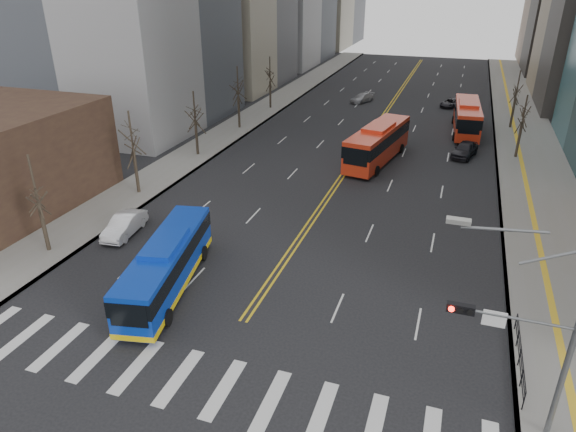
{
  "coord_description": "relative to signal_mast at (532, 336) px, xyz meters",
  "views": [
    {
      "loc": [
        9.92,
        -16.26,
        17.67
      ],
      "look_at": [
        0.45,
        11.5,
        3.69
      ],
      "focal_mm": 32.0,
      "sensor_mm": 36.0,
      "label": 1
    }
  ],
  "objects": [
    {
      "name": "ground",
      "position": [
        -13.77,
        -2.0,
        -4.86
      ],
      "size": [
        220.0,
        220.0,
        0.0
      ],
      "primitive_type": "plane",
      "color": "black"
    },
    {
      "name": "sidewalk_right",
      "position": [
        3.73,
        43.0,
        -4.78
      ],
      "size": [
        7.0,
        130.0,
        0.15
      ],
      "primitive_type": "cube",
      "color": "gray",
      "rests_on": "ground"
    },
    {
      "name": "sidewalk_left",
      "position": [
        -30.27,
        43.0,
        -4.78
      ],
      "size": [
        5.0,
        130.0,
        0.15
      ],
      "primitive_type": "cube",
      "color": "gray",
      "rests_on": "ground"
    },
    {
      "name": "crosswalk",
      "position": [
        -13.77,
        -2.0,
        -4.85
      ],
      "size": [
        26.7,
        4.0,
        0.01
      ],
      "color": "silver",
      "rests_on": "ground"
    },
    {
      "name": "centerline",
      "position": [
        -13.77,
        53.0,
        -4.85
      ],
      "size": [
        0.55,
        100.0,
        0.01
      ],
      "color": "gold",
      "rests_on": "ground"
    },
    {
      "name": "signal_mast",
      "position": [
        0.0,
        0.0,
        0.0
      ],
      "size": [
        5.37,
        0.37,
        9.39
      ],
      "color": "slate",
      "rests_on": "ground"
    },
    {
      "name": "pedestrian_railing",
      "position": [
        0.53,
        4.0,
        -4.03
      ],
      "size": [
        0.06,
        6.06,
        1.02
      ],
      "color": "black",
      "rests_on": "sidewalk_right"
    },
    {
      "name": "street_trees",
      "position": [
        -20.94,
        32.55,
        0.02
      ],
      "size": [
        35.2,
        47.2,
        7.6
      ],
      "color": "black",
      "rests_on": "ground"
    },
    {
      "name": "blue_bus",
      "position": [
        -19.43,
        4.7,
        -3.12
      ],
      "size": [
        4.61,
        11.54,
        3.3
      ],
      "color": "#0B31A8",
      "rests_on": "ground"
    },
    {
      "name": "red_bus_near",
      "position": [
        -11.41,
        32.17,
        -2.72
      ],
      "size": [
        4.86,
        12.52,
        3.85
      ],
      "color": "red",
      "rests_on": "ground"
    },
    {
      "name": "red_bus_far",
      "position": [
        -3.08,
        46.21,
        -2.77
      ],
      "size": [
        3.48,
        12.02,
        3.75
      ],
      "color": "red",
      "rests_on": "ground"
    },
    {
      "name": "car_white",
      "position": [
        -26.27,
        9.96,
        -4.11
      ],
      "size": [
        2.06,
        4.68,
        1.49
      ],
      "primitive_type": "imported",
      "rotation": [
        0.0,
        0.0,
        0.11
      ],
      "color": "white",
      "rests_on": "ground"
    },
    {
      "name": "car_dark_mid",
      "position": [
        -2.91,
        36.66,
        -4.06
      ],
      "size": [
        3.0,
        4.98,
        1.59
      ],
      "primitive_type": "imported",
      "rotation": [
        0.0,
        0.0,
        -0.26
      ],
      "color": "black",
      "rests_on": "ground"
    },
    {
      "name": "car_silver",
      "position": [
        -18.15,
        58.0,
        -4.22
      ],
      "size": [
        3.44,
        4.76,
        1.28
      ],
      "primitive_type": "imported",
      "rotation": [
        0.0,
        0.0,
        -0.42
      ],
      "color": "#A09FA4",
      "rests_on": "ground"
    },
    {
      "name": "car_dark_far",
      "position": [
        -5.44,
        59.25,
        -4.28
      ],
      "size": [
        3.25,
        4.58,
        1.16
      ],
      "primitive_type": "imported",
      "rotation": [
        0.0,
        0.0,
        -0.35
      ],
      "color": "black",
      "rests_on": "ground"
    }
  ]
}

